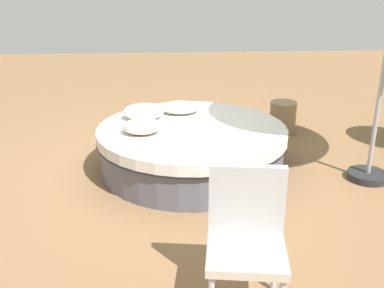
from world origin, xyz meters
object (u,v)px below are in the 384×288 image
object	(u,v)px
throw_pillow_0	(180,107)
patio_chair	(246,230)
round_bed	(192,148)
side_table	(283,118)
throw_pillow_2	(142,126)
throw_pillow_1	(144,111)

from	to	relation	value
throw_pillow_0	patio_chair	distance (m)	2.86
round_bed	side_table	bearing A→B (deg)	40.21
throw_pillow_0	side_table	world-z (taller)	throw_pillow_0
throw_pillow_2	patio_chair	xyz separation A→B (m)	(0.77, -2.13, -0.03)
round_bed	throw_pillow_0	size ratio (longest dim) A/B	4.55
patio_chair	side_table	distance (m)	3.64
round_bed	throw_pillow_0	distance (m)	0.66
round_bed	side_table	size ratio (longest dim) A/B	4.76
patio_chair	throw_pillow_2	bearing A→B (deg)	-61.84
patio_chair	throw_pillow_1	bearing A→B (deg)	-65.45
side_table	patio_chair	bearing A→B (deg)	-108.61
patio_chair	side_table	size ratio (longest dim) A/B	2.15
throw_pillow_0	throw_pillow_2	xyz separation A→B (m)	(-0.45, -0.71, 0.01)
throw_pillow_1	patio_chair	size ratio (longest dim) A/B	0.50
throw_pillow_0	side_table	distance (m)	1.63
throw_pillow_0	patio_chair	bearing A→B (deg)	-83.53
throw_pillow_0	side_table	bearing A→B (deg)	21.88
throw_pillow_2	throw_pillow_1	bearing A→B (deg)	89.67
throw_pillow_1	side_table	size ratio (longest dim) A/B	1.07
throw_pillow_2	round_bed	bearing A→B (deg)	15.00
round_bed	patio_chair	world-z (taller)	patio_chair
round_bed	throw_pillow_1	xyz separation A→B (m)	(-0.56, 0.35, 0.34)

